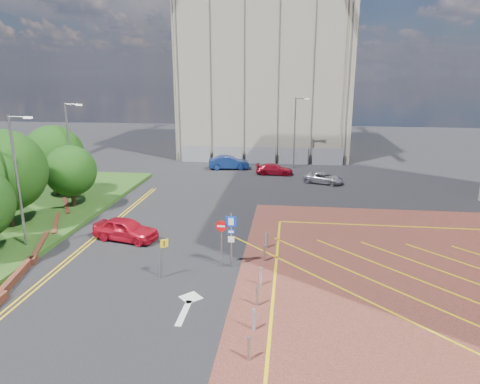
% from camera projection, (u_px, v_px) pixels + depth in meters
% --- Properties ---
extents(ground, '(140.00, 140.00, 0.00)m').
position_uv_depth(ground, '(220.00, 275.00, 23.28)').
color(ground, black).
rests_on(ground, ground).
extents(retaining_wall, '(6.06, 20.33, 0.40)m').
position_uv_depth(retaining_wall, '(37.00, 247.00, 26.50)').
color(retaining_wall, brown).
rests_on(retaining_wall, ground).
extents(tree_b, '(5.60, 5.60, 6.74)m').
position_uv_depth(tree_b, '(4.00, 171.00, 28.71)').
color(tree_b, '#3D2B1C').
rests_on(tree_b, grass_bed).
extents(tree_c, '(4.00, 4.00, 4.90)m').
position_uv_depth(tree_c, '(71.00, 171.00, 33.54)').
color(tree_c, '#3D2B1C').
rests_on(tree_c, grass_bed).
extents(tree_d, '(5.00, 5.00, 6.08)m').
position_uv_depth(tree_d, '(54.00, 155.00, 36.57)').
color(tree_d, '#3D2B1C').
rests_on(tree_d, grass_bed).
extents(lamp_left_near, '(1.53, 0.16, 8.00)m').
position_uv_depth(lamp_left_near, '(18.00, 177.00, 25.37)').
color(lamp_left_near, '#9EA0A8').
rests_on(lamp_left_near, grass_bed).
extents(lamp_left_far, '(1.53, 0.16, 8.00)m').
position_uv_depth(lamp_left_far, '(70.00, 148.00, 35.17)').
color(lamp_left_far, '#9EA0A8').
rests_on(lamp_left_far, grass_bed).
extents(lamp_back, '(1.53, 0.16, 8.00)m').
position_uv_depth(lamp_back, '(295.00, 130.00, 48.42)').
color(lamp_back, '#9EA0A8').
rests_on(lamp_back, ground).
extents(sign_cluster, '(1.17, 0.12, 3.20)m').
position_uv_depth(sign_cluster, '(227.00, 235.00, 23.66)').
color(sign_cluster, '#9EA0A8').
rests_on(sign_cluster, ground).
extents(warning_sign, '(0.53, 0.37, 2.24)m').
position_uv_depth(warning_sign, '(162.00, 253.00, 22.53)').
color(warning_sign, '#9EA0A8').
rests_on(warning_sign, ground).
extents(bollard_row, '(0.14, 11.14, 0.90)m').
position_uv_depth(bollard_row, '(260.00, 284.00, 21.29)').
color(bollard_row, '#9EA0A8').
rests_on(bollard_row, forecourt).
extents(construction_building, '(21.20, 19.20, 22.00)m').
position_uv_depth(construction_building, '(267.00, 70.00, 58.59)').
color(construction_building, gray).
rests_on(construction_building, ground).
extents(construction_fence, '(21.60, 0.06, 2.00)m').
position_uv_depth(construction_fence, '(269.00, 156.00, 51.59)').
color(construction_fence, gray).
rests_on(construction_fence, ground).
extents(car_red_left, '(4.62, 2.65, 1.48)m').
position_uv_depth(car_red_left, '(126.00, 229.00, 27.96)').
color(car_red_left, red).
rests_on(car_red_left, ground).
extents(car_blue_back, '(4.76, 2.30, 1.51)m').
position_uv_depth(car_blue_back, '(229.00, 163.00, 48.72)').
color(car_blue_back, navy).
rests_on(car_blue_back, ground).
extents(car_red_back, '(4.03, 1.75, 1.15)m').
position_uv_depth(car_red_back, '(274.00, 169.00, 46.13)').
color(car_red_back, maroon).
rests_on(car_red_back, ground).
extents(car_silver_back, '(4.25, 2.98, 1.08)m').
position_uv_depth(car_silver_back, '(323.00, 178.00, 42.47)').
color(car_silver_back, '#A9A9B0').
rests_on(car_silver_back, ground).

